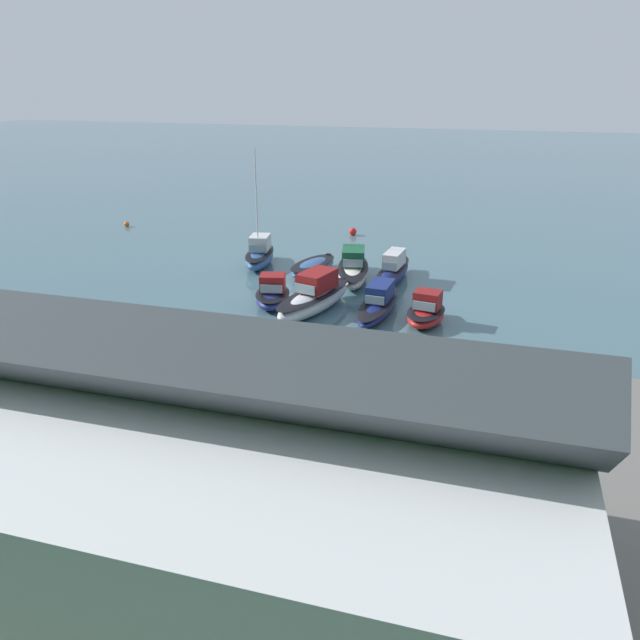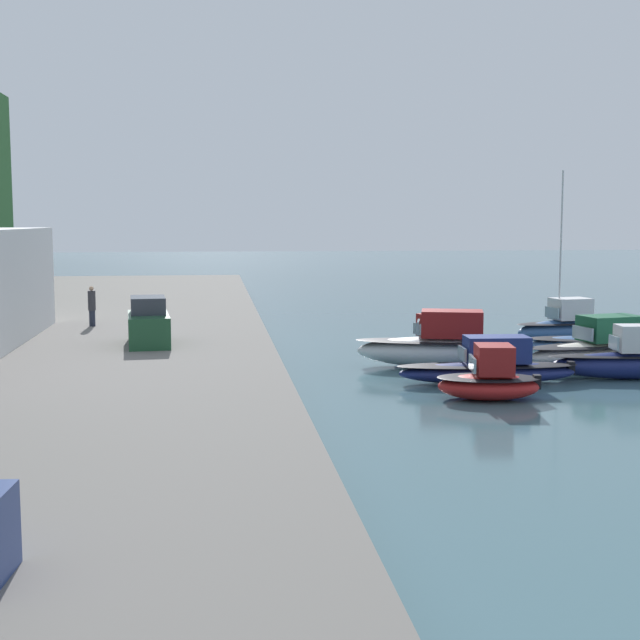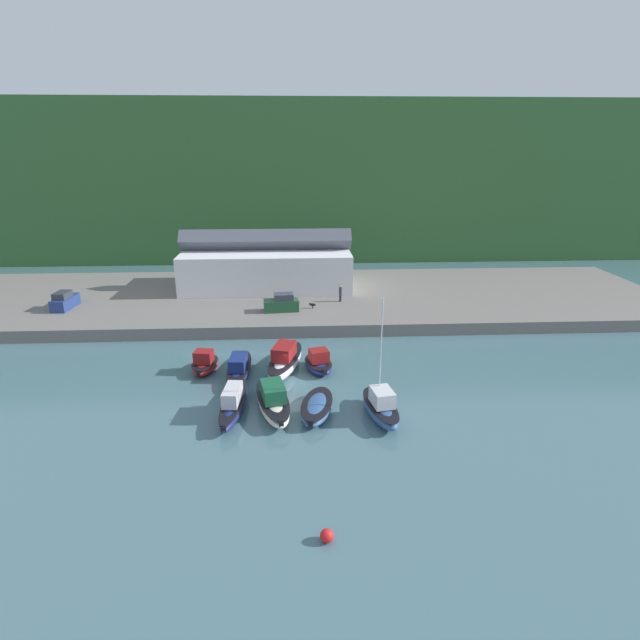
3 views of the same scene
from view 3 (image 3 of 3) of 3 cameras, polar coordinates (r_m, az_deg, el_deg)
ground_plane at (r=46.34m, az=-2.66°, el=-6.99°), size 320.00×320.00×0.00m
hillside_backdrop at (r=116.41m, az=-3.04°, el=16.18°), size 240.00×53.31×28.16m
quay_promenade at (r=68.29m, az=-2.81°, el=2.48°), size 99.24×26.23×1.45m
harbor_clubhouse at (r=71.20m, az=-6.09°, el=6.12°), size 23.67×11.23×8.17m
moored_boat_0 at (r=49.15m, az=-13.03°, el=-4.90°), size 2.88×4.38×2.18m
moored_boat_1 at (r=47.72m, az=-9.23°, el=-5.46°), size 2.45×8.05×2.07m
moored_boat_2 at (r=48.09m, az=-4.00°, el=-4.65°), size 4.51×8.78×2.77m
moored_boat_3 at (r=47.99m, az=-0.19°, el=-4.95°), size 3.40×4.76×2.23m
moored_boat_4 at (r=41.36m, az=-9.82°, el=-9.37°), size 2.41×8.23×2.43m
moored_boat_5 at (r=41.32m, az=-5.41°, el=-9.12°), size 4.01×8.44×2.51m
moored_boat_6 at (r=40.84m, az=-0.37°, el=-9.94°), size 3.62×6.38×1.06m
moored_boat_7 at (r=40.37m, az=6.94°, el=-9.83°), size 3.17×6.46×9.88m
parked_car_0 at (r=69.09m, az=-27.16°, el=1.93°), size 2.11×4.32×2.16m
parked_car_1 at (r=60.70m, az=-4.40°, el=1.89°), size 4.35×2.20×2.16m
person_on_quay at (r=64.21m, az=2.35°, el=3.08°), size 0.40×0.40×2.14m
dog_on_quay at (r=61.63m, az=-0.88°, el=1.77°), size 0.88×0.48×0.68m
mooring_buoy_0 at (r=29.72m, az=0.78°, el=-23.43°), size 0.76×0.76×0.76m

